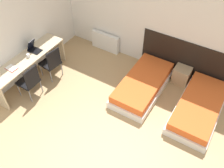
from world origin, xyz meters
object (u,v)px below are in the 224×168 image
chair_near_laptop (51,62)px  chair_near_notebook (29,80)px  bed_near_door (199,108)px  nightstand (182,75)px  laptop (34,49)px  bed_near_window (143,85)px

chair_near_laptop → chair_near_notebook: same height
chair_near_notebook → bed_near_door: bearing=23.5°
chair_near_laptop → nightstand: bearing=35.6°
chair_near_laptop → laptop: (-0.43, -0.08, 0.30)m
chair_near_laptop → chair_near_notebook: bearing=-82.5°
nightstand → laptop: bearing=-153.9°
chair_near_notebook → laptop: 0.87m
bed_near_window → nightstand: (0.70, 0.78, 0.03)m
bed_near_window → laptop: bearing=-162.1°
bed_near_window → bed_near_door: same height
nightstand → chair_near_notebook: bearing=-141.3°
bed_near_window → bed_near_door: 1.41m
laptop → chair_near_laptop: bearing=7.7°
bed_near_door → chair_near_notebook: (-3.62, -1.55, 0.32)m
chair_near_laptop → bed_near_window: bearing=26.8°
laptop → bed_near_door: bearing=9.3°
chair_near_notebook → laptop: size_ratio=2.85×
bed_near_door → chair_near_laptop: size_ratio=2.12×
nightstand → chair_near_laptop: chair_near_laptop is taller
bed_near_door → chair_near_laptop: bearing=-167.9°
bed_near_door → nightstand: nightstand is taller
bed_near_window → nightstand: nightstand is taller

